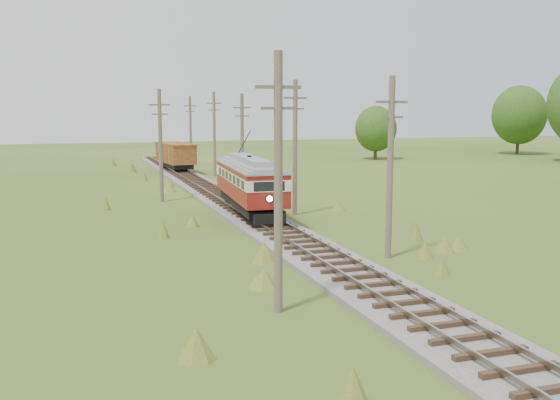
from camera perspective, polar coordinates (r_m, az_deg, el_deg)
name	(u,v)px	position (r m, az deg, el deg)	size (l,w,h in m)	color
railbed_main	(238,208)	(43.98, -3.87, -0.71)	(3.60, 96.00, 0.57)	#605B54
streetcar	(249,180)	(40.69, -2.81, 1.79)	(3.40, 11.49, 5.20)	black
gondola	(175,154)	(71.08, -9.54, 4.13)	(3.50, 8.53, 2.76)	black
gravel_pile	(232,178)	(59.93, -4.40, 2.01)	(3.13, 3.32, 1.14)	gray
utility_pole_r_2	(390,166)	(29.76, 10.04, 3.08)	(1.60, 0.30, 8.60)	brown
utility_pole_r_3	(295,146)	(41.58, 1.39, 4.93)	(1.60, 0.30, 9.00)	brown
utility_pole_r_4	(242,141)	(53.94, -3.48, 5.37)	(1.60, 0.30, 8.40)	brown
utility_pole_r_5	(214,133)	(66.66, -6.03, 6.11)	(1.60, 0.30, 8.90)	brown
utility_pole_r_6	(191,130)	(79.37, -8.18, 6.34)	(1.60, 0.30, 8.70)	brown
utility_pole_l_a	(278,181)	(21.27, -0.16, 1.72)	(1.60, 0.30, 9.00)	brown
utility_pole_l_b	(160,144)	(48.56, -10.87, 5.03)	(1.60, 0.30, 8.60)	brown
tree_right_5	(519,115)	(105.82, 21.02, 7.28)	(8.40, 8.40, 10.82)	#38281C
tree_mid_b	(376,129)	(89.91, 8.75, 6.46)	(5.88, 5.88, 7.57)	#38281C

